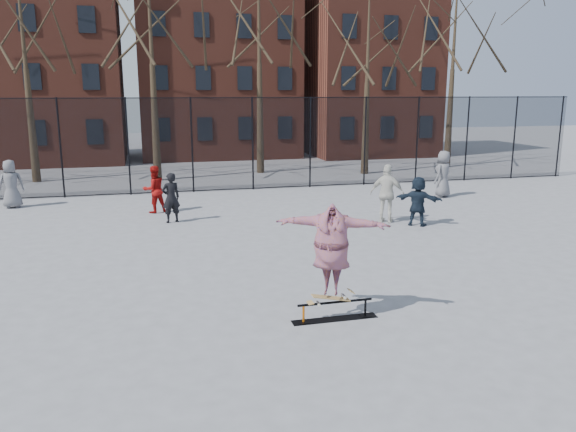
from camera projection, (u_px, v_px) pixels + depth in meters
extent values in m
plane|color=slate|center=(312.00, 291.00, 12.10)|extent=(100.00, 100.00, 0.00)
cube|color=black|center=(335.00, 319.00, 10.61)|extent=(1.66, 0.25, 0.01)
cylinder|color=orange|center=(304.00, 314.00, 10.42)|extent=(0.04, 0.04, 0.34)
cylinder|color=black|center=(365.00, 308.00, 10.72)|extent=(0.04, 0.04, 0.34)
cylinder|color=black|center=(335.00, 302.00, 10.53)|extent=(1.46, 0.05, 0.05)
imported|color=#60388C|center=(332.00, 253.00, 10.30)|extent=(2.16, 1.38, 1.72)
imported|color=slate|center=(11.00, 184.00, 20.61)|extent=(0.98, 0.76, 1.79)
imported|color=black|center=(171.00, 198.00, 18.30)|extent=(0.69, 0.54, 1.65)
imported|color=#9F0F0E|center=(154.00, 189.00, 19.81)|extent=(0.99, 0.88, 1.67)
imported|color=silver|center=(387.00, 194.00, 18.29)|extent=(1.18, 1.04, 1.91)
imported|color=#182331|center=(418.00, 201.00, 17.87)|extent=(1.46, 1.29, 1.60)
imported|color=slate|center=(443.00, 174.00, 22.73)|extent=(1.10, 1.00, 1.89)
cylinder|color=black|center=(61.00, 148.00, 22.37)|extent=(0.07, 0.07, 4.00)
cylinder|color=black|center=(128.00, 147.00, 23.00)|extent=(0.07, 0.07, 4.00)
cylinder|color=black|center=(192.00, 145.00, 23.63)|extent=(0.07, 0.07, 4.00)
cylinder|color=black|center=(253.00, 144.00, 24.26)|extent=(0.07, 0.07, 4.00)
cylinder|color=black|center=(310.00, 143.00, 24.88)|extent=(0.07, 0.07, 4.00)
cylinder|color=black|center=(365.00, 141.00, 25.51)|extent=(0.07, 0.07, 4.00)
cylinder|color=black|center=(417.00, 140.00, 26.14)|extent=(0.07, 0.07, 4.00)
cylinder|color=black|center=(467.00, 139.00, 26.77)|extent=(0.07, 0.07, 4.00)
cylinder|color=black|center=(514.00, 138.00, 27.39)|extent=(0.07, 0.07, 4.00)
cylinder|color=black|center=(560.00, 137.00, 28.02)|extent=(0.07, 0.07, 4.00)
cube|color=black|center=(225.00, 144.00, 23.97)|extent=(34.00, 0.01, 4.00)
cylinder|color=black|center=(224.00, 98.00, 23.54)|extent=(34.00, 0.04, 0.04)
cone|color=black|center=(31.00, 133.00, 26.39)|extent=(0.40, 0.40, 4.62)
cone|color=black|center=(151.00, 133.00, 26.49)|extent=(0.40, 0.40, 4.62)
cone|color=black|center=(260.00, 129.00, 29.04)|extent=(0.40, 0.40, 4.62)
cone|color=black|center=(369.00, 129.00, 29.14)|extent=(0.40, 0.40, 4.62)
cone|color=black|center=(451.00, 126.00, 31.70)|extent=(0.40, 0.40, 4.62)
cube|color=#5E2A1E|center=(41.00, 61.00, 33.22)|extent=(9.00, 7.00, 12.00)
cube|color=#5E2A1E|center=(218.00, 55.00, 35.65)|extent=(10.00, 7.00, 13.00)
cube|color=#5E2A1E|center=(365.00, 72.00, 38.28)|extent=(8.00, 7.00, 11.00)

